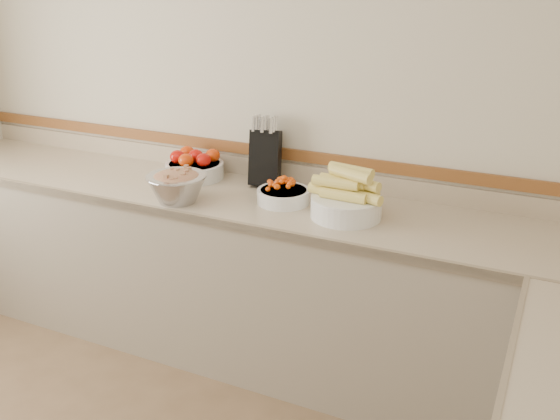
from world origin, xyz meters
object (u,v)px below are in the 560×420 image
at_px(cherry_tomato_bowl, 283,193).
at_px(rhubarb_bowl, 177,185).
at_px(knife_block, 265,156).
at_px(corn_bowl, 346,199).
at_px(tomato_bowl, 194,166).

distance_m(cherry_tomato_bowl, rhubarb_bowl, 0.52).
relative_size(knife_block, cherry_tomato_bowl, 1.44).
height_order(cherry_tomato_bowl, rhubarb_bowl, rhubarb_bowl).
xyz_separation_m(cherry_tomato_bowl, rhubarb_bowl, (-0.47, -0.21, 0.04)).
relative_size(corn_bowl, rhubarb_bowl, 1.24).
bearing_deg(tomato_bowl, corn_bowl, -11.52).
height_order(corn_bowl, rhubarb_bowl, corn_bowl).
bearing_deg(knife_block, cherry_tomato_bowl, -46.99).
bearing_deg(rhubarb_bowl, knife_block, 58.32).
bearing_deg(corn_bowl, knife_block, 153.82).
xyz_separation_m(cherry_tomato_bowl, corn_bowl, (0.34, -0.05, 0.04)).
relative_size(tomato_bowl, cherry_tomato_bowl, 1.22).
xyz_separation_m(knife_block, corn_bowl, (0.54, -0.27, -0.07)).
height_order(tomato_bowl, corn_bowl, corn_bowl).
xyz_separation_m(corn_bowl, rhubarb_bowl, (-0.81, -0.16, -0.00)).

